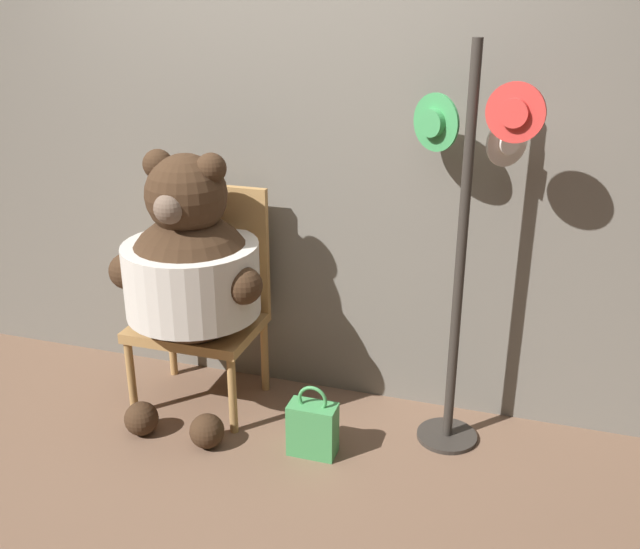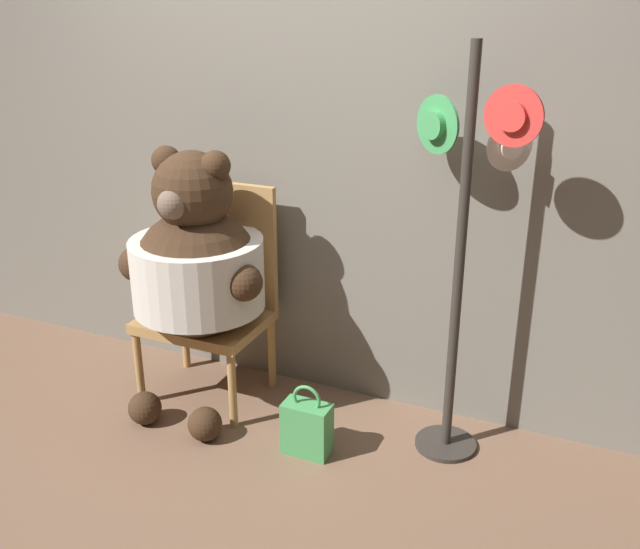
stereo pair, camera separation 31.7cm
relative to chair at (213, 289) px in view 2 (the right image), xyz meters
name	(u,v)px [view 2 (the right image)]	position (x,y,z in m)	size (l,w,h in m)	color
ground_plane	(232,452)	(0.36, -0.49, -0.56)	(14.00, 14.00, 0.00)	brown
wall_back	(300,171)	(0.36, 0.27, 0.58)	(8.00, 0.10, 2.27)	slate
chair	(213,289)	(0.00, 0.00, 0.00)	(0.60, 0.47, 1.08)	#B2844C
teddy_bear	(197,265)	(0.03, -0.18, 0.19)	(0.76, 0.67, 1.30)	#3D2819
hat_display_rack	(465,241)	(1.25, -0.02, 0.44)	(0.54, 0.34, 1.79)	#332D28
handbag_on_ground	(307,427)	(0.68, -0.35, -0.43)	(0.22, 0.12, 0.35)	#479E56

